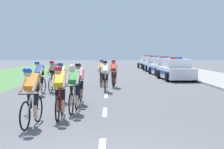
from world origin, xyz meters
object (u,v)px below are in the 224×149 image
object	(u,v)px
cyclist_ninth	(114,73)
cyclist_tenth	(102,72)
cyclist_lead	(31,96)
cyclist_sixth	(39,78)
cyclist_fourth	(79,83)
police_car_second	(164,67)
cyclist_fifth	(61,81)
cyclist_eighth	(105,76)
cyclist_third	(74,88)
police_car_third	(154,65)
cyclist_seventh	(53,76)
police_car_nearest	(176,70)
police_car_furthest	(148,63)
cyclist_second	(60,92)

from	to	relation	value
cyclist_ninth	cyclist_tenth	bearing A→B (deg)	128.61
cyclist_lead	cyclist_sixth	xyz separation A→B (m)	(-1.11, 6.01, 0.00)
cyclist_fourth	police_car_second	world-z (taller)	police_car_second
cyclist_fourth	cyclist_fifth	size ratio (longest dim) A/B	1.00
cyclist_eighth	cyclist_tenth	world-z (taller)	same
cyclist_tenth	cyclist_third	bearing A→B (deg)	-94.76
cyclist_fourth	police_car_third	size ratio (longest dim) A/B	0.39
cyclist_third	police_car_third	bearing A→B (deg)	76.12
cyclist_seventh	cyclist_tenth	size ratio (longest dim) A/B	1.00
cyclist_fifth	cyclist_third	bearing A→B (deg)	-71.94
cyclist_ninth	police_car_nearest	distance (m)	6.44
cyclist_third	police_car_furthest	world-z (taller)	police_car_furthest
cyclist_third	cyclist_seventh	world-z (taller)	same
cyclist_eighth	police_car_furthest	size ratio (longest dim) A/B	0.38
cyclist_second	cyclist_ninth	bearing A→B (deg)	78.85
cyclist_eighth	police_car_nearest	bearing A→B (deg)	54.19
cyclist_third	police_car_nearest	xyz separation A→B (m)	(5.74, 12.20, -0.11)
cyclist_fourth	cyclist_seventh	size ratio (longest dim) A/B	1.00
cyclist_tenth	police_car_third	bearing A→B (deg)	71.30
cyclist_fifth	police_car_second	distance (m)	16.16
cyclist_fifth	cyclist_seventh	xyz separation A→B (m)	(-0.82, 3.09, 0.00)
cyclist_seventh	police_car_second	bearing A→B (deg)	57.95
cyclist_fourth	cyclist_ninth	world-z (taller)	same
cyclist_sixth	cyclist_tenth	world-z (taller)	same
cyclist_ninth	police_car_nearest	bearing A→B (deg)	47.20
cyclist_second	police_car_third	size ratio (longest dim) A/B	0.39
cyclist_sixth	police_car_third	bearing A→B (deg)	67.98
police_car_furthest	cyclist_tenth	bearing A→B (deg)	-104.07
cyclist_lead	police_car_nearest	bearing A→B (deg)	64.85
cyclist_fifth	police_car_furthest	bearing A→B (deg)	76.01
cyclist_fifth	cyclist_seventh	size ratio (longest dim) A/B	1.00
cyclist_eighth	cyclist_tenth	size ratio (longest dim) A/B	1.00
cyclist_sixth	police_car_third	xyz separation A→B (m)	(7.73, 19.10, -0.11)
cyclist_third	cyclist_tenth	world-z (taller)	same
cyclist_fifth	police_car_nearest	xyz separation A→B (m)	(6.50, 9.85, -0.11)
cyclist_eighth	cyclist_tenth	bearing A→B (deg)	94.50
cyclist_third	cyclist_second	bearing A→B (deg)	-107.43
cyclist_ninth	police_car_third	world-z (taller)	police_car_third
cyclist_second	police_car_third	xyz separation A→B (m)	(6.04, 24.17, -0.11)
cyclist_second	police_car_furthest	world-z (taller)	police_car_furthest
police_car_nearest	police_car_second	size ratio (longest dim) A/B	1.00
cyclist_second	cyclist_tenth	bearing A→B (deg)	83.89
police_car_nearest	police_car_second	distance (m)	4.94
cyclist_fourth	police_car_third	bearing A→B (deg)	75.01
cyclist_ninth	cyclist_tenth	world-z (taller)	same
cyclist_lead	cyclist_ninth	size ratio (longest dim) A/B	1.00
cyclist_fifth	police_car_third	size ratio (longest dim) A/B	0.39
cyclist_second	cyclist_tenth	xyz separation A→B (m)	(0.99, 9.26, 0.00)
cyclist_fourth	cyclist_tenth	size ratio (longest dim) A/B	1.00
cyclist_second	cyclist_seventh	world-z (taller)	same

